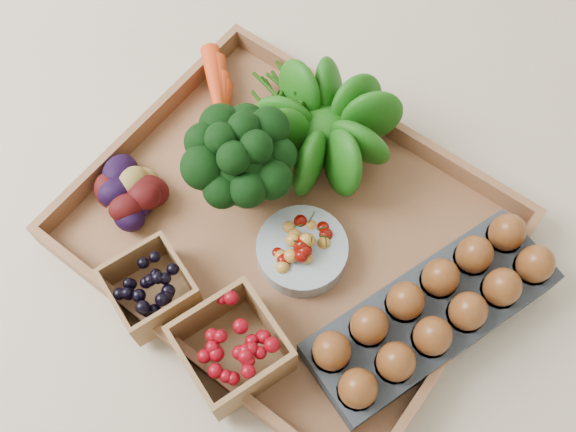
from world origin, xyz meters
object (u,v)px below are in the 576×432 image
Objects in this scene: tray at (288,232)px; broccoli at (243,175)px; egg_carton at (431,314)px; cherry_bowl at (302,251)px.

tray is 0.11m from broccoli.
broccoli is 0.44× the size of egg_carton.
egg_carton is at bearing 8.79° from cherry_bowl.
egg_carton is at bearing 0.35° from broccoli.
broccoli is at bearing -160.48° from egg_carton.
tray is 0.05m from cherry_bowl.
cherry_bowl is 0.19m from egg_carton.
cherry_bowl is at bearing -152.04° from egg_carton.
tray is 0.23m from egg_carton.
egg_carton is at bearing 2.31° from tray.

